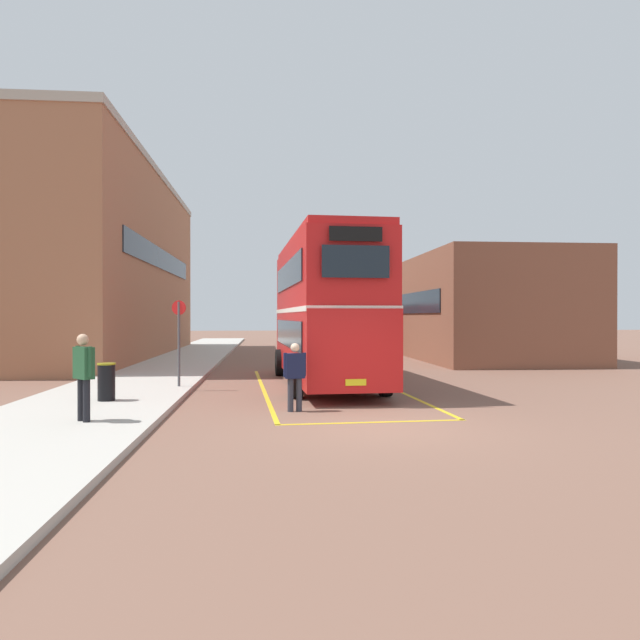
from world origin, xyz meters
name	(u,v)px	position (x,y,z in m)	size (l,w,h in m)	color
ground_plane	(318,367)	(0.00, 14.40, 0.00)	(135.60, 135.60, 0.00)	brown
sidewalk_left	(178,362)	(-6.50, 16.80, 0.07)	(4.00, 57.60, 0.14)	#B2ADA3
brick_building_left	(112,265)	(-10.86, 21.67, 5.11)	(5.65, 23.95, 10.22)	#9E6647
depot_building_right	(474,308)	(9.09, 19.68, 2.70)	(7.26, 15.06, 5.39)	brown
double_decker_bus	(324,309)	(-0.37, 7.57, 2.51)	(3.18, 10.19, 4.75)	black
single_deck_bus	(348,325)	(3.24, 27.82, 1.64)	(3.40, 10.11, 3.02)	black
pedestrian_boarding	(295,372)	(-1.60, 2.14, 0.93)	(0.54, 0.30, 1.62)	#2D2D38
pedestrian_waiting_near	(84,370)	(-5.92, 0.44, 1.17)	(0.50, 0.51, 1.76)	black
litter_bin	(106,382)	(-6.27, 3.39, 0.61)	(0.45, 0.45, 0.94)	black
bus_stop_sign	(179,334)	(-4.91, 6.30, 1.71)	(0.43, 0.14, 2.60)	#4C4C51
bay_marking_yellow	(332,392)	(-0.32, 5.68, 0.00)	(4.82, 12.30, 0.01)	gold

